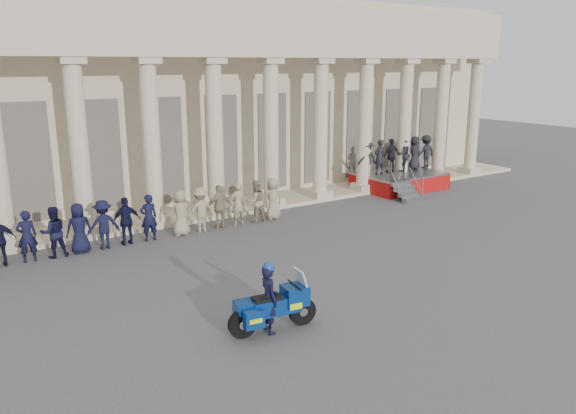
{
  "coord_description": "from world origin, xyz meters",
  "views": [
    {
      "loc": [
        -8.55,
        -12.0,
        6.08
      ],
      "look_at": [
        1.1,
        2.49,
        1.6
      ],
      "focal_mm": 35.0,
      "sensor_mm": 36.0,
      "label": 1
    }
  ],
  "objects": [
    {
      "name": "motorcycle",
      "position": [
        -2.17,
        -1.83,
        0.61
      ],
      "size": [
        2.21,
        0.98,
        1.42
      ],
      "rotation": [
        0.0,
        0.0,
        -0.13
      ],
      "color": "black",
      "rests_on": "ground"
    },
    {
      "name": "rider",
      "position": [
        -2.29,
        -1.81,
        0.86
      ],
      "size": [
        0.47,
        0.65,
        1.73
      ],
      "rotation": [
        0.0,
        0.0,
        1.44
      ],
      "color": "black",
      "rests_on": "ground"
    },
    {
      "name": "building",
      "position": [
        -0.0,
        14.74,
        4.52
      ],
      "size": [
        40.0,
        12.5,
        9.0
      ],
      "color": "#BFAE8F",
      "rests_on": "ground"
    },
    {
      "name": "reviewing_stand",
      "position": [
        11.21,
        7.73,
        1.41
      ],
      "size": [
        5.09,
        3.96,
        2.51
      ],
      "color": "gray",
      "rests_on": "ground"
    },
    {
      "name": "officer_rank",
      "position": [
        -5.57,
        6.43,
        0.84
      ],
      "size": [
        17.66,
        0.63,
        1.67
      ],
      "color": "black",
      "rests_on": "ground"
    },
    {
      "name": "ground",
      "position": [
        0.0,
        0.0,
        0.0
      ],
      "size": [
        90.0,
        90.0,
        0.0
      ],
      "primitive_type": "plane",
      "color": "#444447",
      "rests_on": "ground"
    }
  ]
}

